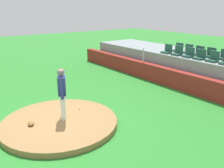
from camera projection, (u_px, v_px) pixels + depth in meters
name	position (u px, v px, depth m)	size (l,w,h in m)	color
ground_plane	(60.00, 125.00, 8.46)	(60.00, 60.00, 0.00)	#2A812B
pitchers_mound	(60.00, 122.00, 8.43)	(4.04, 4.04, 0.18)	#987244
pitcher	(62.00, 89.00, 8.29)	(0.78, 0.45, 1.84)	white
baseball	(80.00, 108.00, 9.33)	(0.07, 0.07, 0.07)	white
fielding_glove	(31.00, 124.00, 8.02)	(0.30, 0.20, 0.11)	brown
brick_barrier	(180.00, 81.00, 12.00)	(17.58, 0.40, 0.92)	maroon
fence_post_left	(143.00, 55.00, 13.84)	(0.06, 0.06, 0.82)	silver
bleacher_platform	(204.00, 69.00, 13.02)	(15.80, 3.06, 1.49)	gray
stadium_chair_0	(167.00, 50.00, 13.53)	(0.48, 0.44, 0.50)	#244E40
stadium_chair_1	(177.00, 52.00, 12.97)	(0.48, 0.44, 0.50)	#244E40
stadium_chair_2	(189.00, 54.00, 12.44)	(0.48, 0.44, 0.50)	#244E40
stadium_chair_3	(200.00, 56.00, 11.93)	(0.48, 0.44, 0.50)	#244E40
stadium_chair_4	(213.00, 58.00, 11.40)	(0.48, 0.44, 0.50)	#244E40
stadium_chair_6	(178.00, 49.00, 14.05)	(0.48, 0.44, 0.50)	#244E40
stadium_chair_7	(188.00, 50.00, 13.53)	(0.48, 0.44, 0.50)	#244E40
stadium_chair_8	(199.00, 52.00, 12.93)	(0.48, 0.44, 0.50)	#244E40
stadium_chair_9	(210.00, 54.00, 12.42)	(0.48, 0.44, 0.50)	#244E40
stadium_chair_10	(224.00, 56.00, 11.87)	(0.48, 0.44, 0.50)	#244E40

